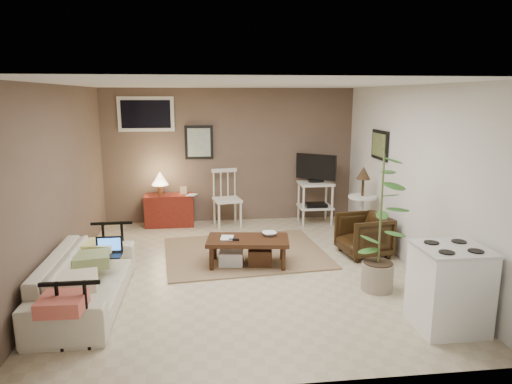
{
  "coord_description": "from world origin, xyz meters",
  "views": [
    {
      "loc": [
        -0.5,
        -5.69,
        2.26
      ],
      "look_at": [
        0.22,
        0.35,
        0.97
      ],
      "focal_mm": 32.0,
      "sensor_mm": 36.0,
      "label": 1
    }
  ],
  "objects": [
    {
      "name": "floor",
      "position": [
        0.0,
        0.0,
        0.0
      ],
      "size": [
        5.0,
        5.0,
        0.0
      ],
      "primitive_type": "plane",
      "color": "#C1B293",
      "rests_on": "ground"
    },
    {
      "name": "art_back",
      "position": [
        -0.55,
        2.48,
        1.45
      ],
      "size": [
        0.5,
        0.03,
        0.6
      ],
      "primitive_type": "cube",
      "color": "black"
    },
    {
      "name": "art_right",
      "position": [
        2.23,
        1.05,
        1.52
      ],
      "size": [
        0.03,
        0.6,
        0.45
      ],
      "primitive_type": "cube",
      "color": "black"
    },
    {
      "name": "window",
      "position": [
        -1.45,
        2.48,
        1.95
      ],
      "size": [
        0.96,
        0.03,
        0.6
      ],
      "primitive_type": "cube",
      "color": "silver"
    },
    {
      "name": "rug",
      "position": [
        0.09,
        0.63,
        0.01
      ],
      "size": [
        2.45,
        2.04,
        0.02
      ],
      "primitive_type": "cube",
      "rotation": [
        0.0,
        0.0,
        0.1
      ],
      "color": "#957D57",
      "rests_on": "floor"
    },
    {
      "name": "coffee_table",
      "position": [
        0.07,
        0.13,
        0.23
      ],
      "size": [
        1.15,
        0.7,
        0.41
      ],
      "color": "#33160E",
      "rests_on": "floor"
    },
    {
      "name": "sofa",
      "position": [
        -1.8,
        -0.81,
        0.39
      ],
      "size": [
        0.58,
        1.98,
        0.78
      ],
      "primitive_type": "imported",
      "rotation": [
        0.0,
        0.0,
        1.57
      ],
      "color": "beige",
      "rests_on": "floor"
    },
    {
      "name": "sofa_pillows",
      "position": [
        -1.75,
        -1.04,
        0.48
      ],
      "size": [
        0.38,
        1.89,
        0.13
      ],
      "primitive_type": null,
      "color": "beige",
      "rests_on": "sofa"
    },
    {
      "name": "sofa_end_rails",
      "position": [
        -1.69,
        -0.81,
        0.33
      ],
      "size": [
        0.53,
        1.98,
        0.67
      ],
      "primitive_type": null,
      "color": "black",
      "rests_on": "floor"
    },
    {
      "name": "laptop",
      "position": [
        -1.61,
        -0.46,
        0.5
      ],
      "size": [
        0.3,
        0.22,
        0.21
      ],
      "color": "black",
      "rests_on": "sofa"
    },
    {
      "name": "red_console",
      "position": [
        -1.11,
        2.24,
        0.34
      ],
      "size": [
        0.84,
        0.37,
        0.97
      ],
      "color": "maroon",
      "rests_on": "floor"
    },
    {
      "name": "spindle_chair",
      "position": [
        -0.09,
        2.13,
        0.47
      ],
      "size": [
        0.52,
        0.52,
        1.0
      ],
      "color": "silver",
      "rests_on": "floor"
    },
    {
      "name": "tv_stand",
      "position": [
        1.5,
        2.11,
        0.66
      ],
      "size": [
        0.63,
        0.5,
        1.25
      ],
      "color": "silver",
      "rests_on": "floor"
    },
    {
      "name": "side_table",
      "position": [
        2.0,
        1.08,
        0.73
      ],
      "size": [
        0.44,
        0.44,
        1.18
      ],
      "color": "silver",
      "rests_on": "floor"
    },
    {
      "name": "armchair",
      "position": [
        1.78,
        0.36,
        0.33
      ],
      "size": [
        0.69,
        0.73,
        0.66
      ],
      "primitive_type": "imported",
      "rotation": [
        0.0,
        0.0,
        -1.41
      ],
      "color": "black",
      "rests_on": "floor"
    },
    {
      "name": "potted_plant",
      "position": [
        1.53,
        -0.82,
        0.88
      ],
      "size": [
        0.41,
        0.41,
        1.65
      ],
      "color": "#A29180",
      "rests_on": "floor"
    },
    {
      "name": "stove",
      "position": [
        1.87,
        -1.78,
        0.42
      ],
      "size": [
        0.65,
        0.6,
        0.85
      ],
      "color": "white",
      "rests_on": "floor"
    },
    {
      "name": "bowl",
      "position": [
        0.39,
        0.22,
        0.49
      ],
      "size": [
        0.2,
        0.07,
        0.2
      ],
      "primitive_type": "imported",
      "rotation": [
        0.0,
        0.0,
        0.1
      ],
      "color": "#33160E",
      "rests_on": "coffee_table"
    },
    {
      "name": "book_table",
      "position": [
        -0.28,
        0.16,
        0.5
      ],
      "size": [
        0.17,
        0.04,
        0.23
      ],
      "primitive_type": "imported",
      "rotation": [
        0.0,
        0.0,
        -0.16
      ],
      "color": "#33160E",
      "rests_on": "coffee_table"
    },
    {
      "name": "book_console",
      "position": [
        -0.77,
        2.15,
        0.66
      ],
      "size": [
        0.15,
        0.08,
        0.21
      ],
      "primitive_type": "imported",
      "rotation": [
        0.0,
        0.0,
        -0.38
      ],
      "color": "#33160E",
      "rests_on": "red_console"
    }
  ]
}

